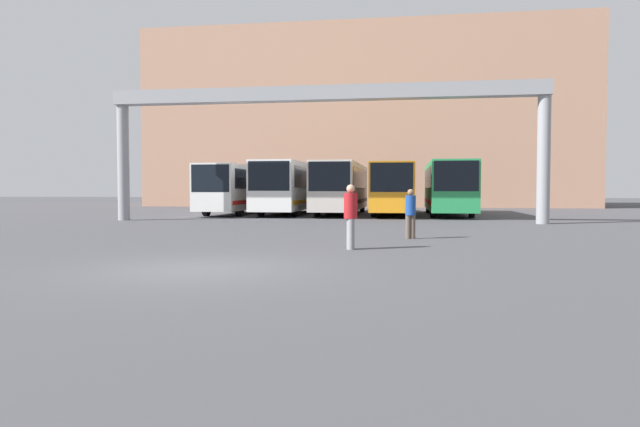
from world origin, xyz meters
name	(u,v)px	position (x,y,z in m)	size (l,w,h in m)	color
ground_plane	(199,269)	(0.00, 0.00, 0.00)	(200.00, 200.00, 0.00)	#47474C
building_backdrop	(365,121)	(0.00, 45.78, 8.33)	(41.24, 12.00, 16.66)	tan
overhead_gantry	(322,111)	(0.00, 16.87, 5.44)	(21.50, 0.80, 6.67)	gray
bus_slot_0	(237,187)	(-6.72, 24.65, 1.79)	(2.43, 10.13, 3.10)	silver
bus_slot_1	(290,185)	(-3.36, 25.47, 1.88)	(2.57, 11.78, 3.27)	silver
bus_slot_2	(342,186)	(0.00, 25.60, 1.86)	(2.51, 12.04, 3.22)	beige
bus_slot_3	(394,186)	(3.36, 24.82, 1.80)	(2.50, 10.47, 3.13)	orange
bus_slot_4	(448,185)	(6.72, 25.55, 1.86)	(2.54, 11.93, 3.22)	#268C4C
pedestrian_near_right	(411,212)	(4.28, 7.84, 0.86)	(0.34, 0.34, 1.63)	brown
pedestrian_far_center	(351,215)	(2.66, 4.26, 0.93)	(0.36, 0.36, 1.75)	gray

